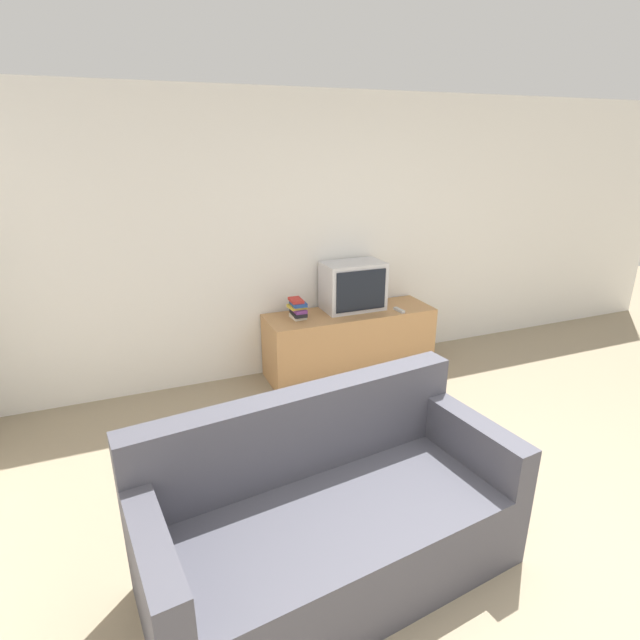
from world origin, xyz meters
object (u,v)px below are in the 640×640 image
at_px(couch, 329,522).
at_px(book_stack, 298,309).
at_px(remote_on_stand, 399,310).
at_px(television, 353,286).
at_px(tv_stand, 350,342).

distance_m(couch, book_stack, 2.33).
xyz_separation_m(couch, remote_on_stand, (1.59, 2.02, 0.32)).
distance_m(television, book_stack, 0.61).
xyz_separation_m(book_stack, remote_on_stand, (0.97, -0.18, -0.08)).
relative_size(couch, book_stack, 8.83).
relative_size(television, remote_on_stand, 3.96).
height_order(television, remote_on_stand, television).
bearing_deg(television, book_stack, -174.63).
bearing_deg(tv_stand, couch, -117.73).
bearing_deg(tv_stand, television, 52.34).
height_order(television, book_stack, television).
bearing_deg(tv_stand, remote_on_stand, -19.94).
bearing_deg(television, tv_stand, -127.66).
bearing_deg(book_stack, couch, -105.72).
distance_m(tv_stand, television, 0.55).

